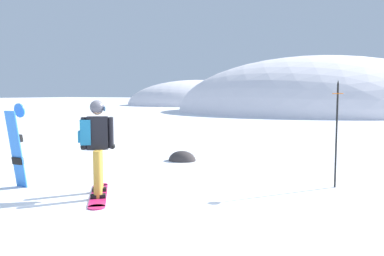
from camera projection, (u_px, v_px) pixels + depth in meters
ground_plane at (129, 198)px, 6.87m from camera, size 300.00×300.00×0.00m
ridge_peak_main at (316, 112)px, 39.97m from camera, size 28.61×25.75×11.17m
ridge_peak_far at (196, 105)px, 63.36m from camera, size 22.75×20.48×8.06m
snowboarder_main at (96, 145)px, 6.94m from camera, size 1.24×1.51×1.71m
spare_snowboard at (17, 145)px, 7.54m from camera, size 0.28×0.27×1.65m
piste_marker_near at (337, 127)px, 7.55m from camera, size 0.20×0.20×2.09m
rock_dark at (182, 161)px, 10.70m from camera, size 0.77×0.65×0.54m
rock_mid at (97, 149)px, 12.98m from camera, size 0.79×0.67×0.55m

